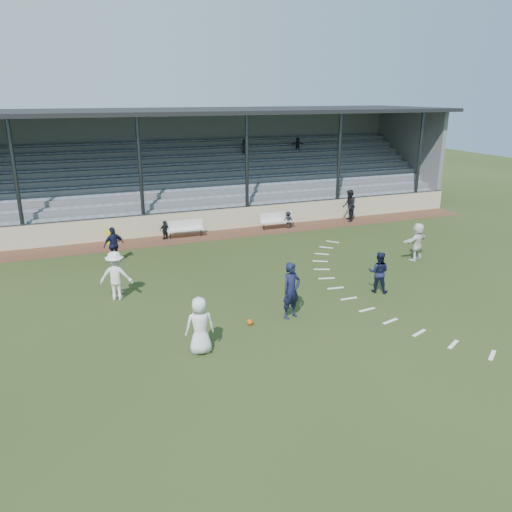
{
  "coord_description": "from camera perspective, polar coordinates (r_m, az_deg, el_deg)",
  "views": [
    {
      "loc": [
        -6.87,
        -15.17,
        7.48
      ],
      "look_at": [
        0.0,
        2.5,
        1.3
      ],
      "focal_mm": 35.0,
      "sensor_mm": 36.0,
      "label": 1
    }
  ],
  "objects": [
    {
      "name": "sub_right",
      "position": [
        29.05,
        3.7,
        4.15
      ],
      "size": [
        0.73,
        0.57,
        1.0
      ],
      "primitive_type": "imported",
      "rotation": [
        0.0,
        0.0,
        2.78
      ],
      "color": "black",
      "rests_on": "cinder_track"
    },
    {
      "name": "player_navy_mid",
      "position": [
        20.13,
        13.83,
        -1.8
      ],
      "size": [
        1.01,
        0.98,
        1.65
      ],
      "primitive_type": "imported",
      "rotation": [
        0.0,
        0.0,
        2.49
      ],
      "color": "#131634",
      "rests_on": "ground"
    },
    {
      "name": "player_navy_wing",
      "position": [
        23.91,
        -15.95,
        1.23
      ],
      "size": [
        1.07,
        0.74,
        1.69
      ],
      "primitive_type": "imported",
      "rotation": [
        0.0,
        0.0,
        3.5
      ],
      "color": "#131634",
      "rests_on": "ground"
    },
    {
      "name": "sub_left_near",
      "position": [
        27.21,
        -10.35,
        2.96
      ],
      "size": [
        0.44,
        0.37,
        1.03
      ],
      "primitive_type": "imported",
      "rotation": [
        0.0,
        0.0,
        3.54
      ],
      "color": "black",
      "rests_on": "cinder_track"
    },
    {
      "name": "bench_right",
      "position": [
        28.93,
        2.37,
        4.25
      ],
      "size": [
        2.0,
        0.45,
        0.95
      ],
      "rotation": [
        0.0,
        0.0,
        0.0
      ],
      "color": "silver",
      "rests_on": "cinder_track"
    },
    {
      "name": "bench_left",
      "position": [
        27.4,
        -8.12,
        3.29
      ],
      "size": [
        2.01,
        0.49,
        0.95
      ],
      "rotation": [
        0.0,
        0.0,
        -0.02
      ],
      "color": "silver",
      "rests_on": "cinder_track"
    },
    {
      "name": "penalty_arc",
      "position": [
        20.17,
        13.65,
        -4.24
      ],
      "size": [
        3.89,
        14.63,
        0.01
      ],
      "color": "white",
      "rests_on": "ground"
    },
    {
      "name": "ground",
      "position": [
        18.25,
        2.86,
        -6.16
      ],
      "size": [
        90.0,
        90.0,
        0.0
      ],
      "primitive_type": "plane",
      "color": "#2A3917",
      "rests_on": "ground"
    },
    {
      "name": "player_white_back",
      "position": [
        24.56,
        17.94,
        1.59
      ],
      "size": [
        1.73,
        1.01,
        1.78
      ],
      "primitive_type": "imported",
      "rotation": [
        0.0,
        0.0,
        3.46
      ],
      "color": "white",
      "rests_on": "ground"
    },
    {
      "name": "player_navy_lead",
      "position": [
        17.33,
        4.05,
        -3.94
      ],
      "size": [
        0.84,
        0.67,
        2.01
      ],
      "primitive_type": "imported",
      "rotation": [
        0.0,
        0.0,
        0.29
      ],
      "color": "#131634",
      "rests_on": "ground"
    },
    {
      "name": "football",
      "position": [
        17.06,
        -0.7,
        -7.56
      ],
      "size": [
        0.21,
        0.21,
        0.21
      ],
      "primitive_type": "sphere",
      "color": "#BF500B",
      "rests_on": "ground"
    },
    {
      "name": "cinder_track",
      "position": [
        27.6,
        -6.03,
        2.25
      ],
      "size": [
        34.0,
        2.0,
        0.02
      ],
      "primitive_type": "cube",
      "color": "#532F21",
      "rests_on": "ground"
    },
    {
      "name": "trash_bin",
      "position": [
        27.14,
        -16.23,
        2.19
      ],
      "size": [
        0.47,
        0.47,
        0.76
      ],
      "primitive_type": "cylinder",
      "color": "gold",
      "rests_on": "cinder_track"
    },
    {
      "name": "player_white_lead",
      "position": [
        15.1,
        -6.43,
        -7.91
      ],
      "size": [
        0.92,
        0.64,
        1.79
      ],
      "primitive_type": "imported",
      "rotation": [
        0.0,
        0.0,
        3.06
      ],
      "color": "white",
      "rests_on": "ground"
    },
    {
      "name": "official",
      "position": [
        31.06,
        10.61,
        5.68
      ],
      "size": [
        1.04,
        1.15,
        1.93
      ],
      "primitive_type": "imported",
      "rotation": [
        0.0,
        0.0,
        4.32
      ],
      "color": "black",
      "rests_on": "cinder_track"
    },
    {
      "name": "sub_left_far",
      "position": [
        27.19,
        -10.4,
        2.94
      ],
      "size": [
        0.64,
        0.43,
        1.01
      ],
      "primitive_type": "imported",
      "rotation": [
        0.0,
        0.0,
        3.47
      ],
      "color": "black",
      "rests_on": "cinder_track"
    },
    {
      "name": "grandstand",
      "position": [
        32.6,
        -8.89,
        8.52
      ],
      "size": [
        34.6,
        9.0,
        6.61
      ],
      "color": "slate",
      "rests_on": "ground"
    },
    {
      "name": "player_white_wing",
      "position": [
        19.54,
        -15.72,
        -2.18
      ],
      "size": [
        1.39,
        1.06,
        1.9
      ],
      "primitive_type": "imported",
      "rotation": [
        0.0,
        0.0,
        2.82
      ],
      "color": "white",
      "rests_on": "ground"
    },
    {
      "name": "retaining_wall",
      "position": [
        28.43,
        -6.64,
        3.93
      ],
      "size": [
        34.0,
        0.18,
        1.2
      ],
      "primitive_type": "cube",
      "color": "#C2B695",
      "rests_on": "ground"
    }
  ]
}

